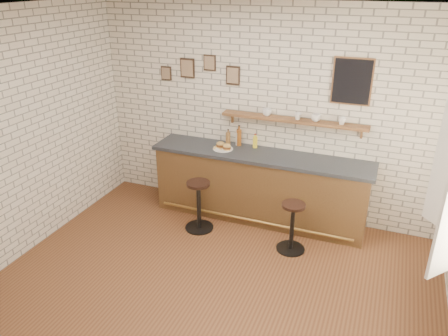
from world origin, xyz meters
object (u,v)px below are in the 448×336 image
at_px(sandwich_plate, 223,149).
at_px(shelf_cup_d, 342,121).
at_px(ciabatta_sandwich, 224,146).
at_px(condiment_bottle_yellow, 255,142).
at_px(bar_stool_left, 199,204).
at_px(shelf_cup_b, 298,116).
at_px(bitters_bottle_brown, 228,138).
at_px(bitters_bottle_white, 238,138).
at_px(shelf_cup_c, 316,118).
at_px(bar_stool_right, 292,225).
at_px(bitters_bottle_amber, 239,137).
at_px(bar_counter, 259,186).
at_px(shelf_cup_a, 267,112).

height_order(sandwich_plate, shelf_cup_d, shelf_cup_d).
height_order(ciabatta_sandwich, condiment_bottle_yellow, condiment_bottle_yellow).
height_order(sandwich_plate, bar_stool_left, sandwich_plate).
xyz_separation_m(bar_stool_left, shelf_cup_b, (1.12, 0.80, 1.16)).
bearing_deg(condiment_bottle_yellow, ciabatta_sandwich, -149.98).
xyz_separation_m(sandwich_plate, ciabatta_sandwich, (0.01, 0.00, 0.05)).
xyz_separation_m(sandwich_plate, bitters_bottle_brown, (-0.01, 0.23, 0.08)).
xyz_separation_m(bitters_bottle_white, shelf_cup_b, (0.85, 0.00, 0.43)).
xyz_separation_m(condiment_bottle_yellow, shelf_cup_c, (0.83, 0.00, 0.45)).
distance_m(ciabatta_sandwich, shelf_cup_d, 1.65).
distance_m(bitters_bottle_brown, bar_stool_right, 1.63).
xyz_separation_m(bitters_bottle_brown, bitters_bottle_amber, (0.17, 0.00, 0.03)).
relative_size(bitters_bottle_white, shelf_cup_b, 2.69).
bearing_deg(condiment_bottle_yellow, shelf_cup_b, 0.20).
height_order(bitters_bottle_white, bar_stool_left, bitters_bottle_white).
bearing_deg(bar_counter, ciabatta_sandwich, -177.01).
distance_m(bitters_bottle_amber, bar_stool_right, 1.53).
bearing_deg(shelf_cup_b, sandwich_plate, 141.64).
bearing_deg(bitters_bottle_amber, shelf_cup_d, 0.08).
relative_size(bitters_bottle_amber, condiment_bottle_yellow, 1.47).
bearing_deg(bar_stool_left, condiment_bottle_yellow, 55.86).
bearing_deg(bitters_bottle_amber, shelf_cup_b, 0.14).
distance_m(condiment_bottle_yellow, shelf_cup_a, 0.48).
bearing_deg(shelf_cup_d, ciabatta_sandwich, 161.69).
relative_size(bitters_bottle_amber, shelf_cup_b, 3.27).
xyz_separation_m(bar_counter, condiment_bottle_yellow, (-0.15, 0.20, 0.59)).
bearing_deg(condiment_bottle_yellow, sandwich_plate, -150.67).
distance_m(bitters_bottle_white, bar_stool_left, 1.11).
height_order(bar_counter, shelf_cup_a, shelf_cup_a).
xyz_separation_m(bitters_bottle_white, bitters_bottle_amber, (0.02, 0.00, 0.02)).
bearing_deg(ciabatta_sandwich, shelf_cup_b, 13.18).
height_order(bar_counter, bar_stool_left, bar_counter).
bearing_deg(ciabatta_sandwich, shelf_cup_a, 22.62).
height_order(ciabatta_sandwich, bitters_bottle_brown, bitters_bottle_brown).
bearing_deg(bitters_bottle_amber, bitters_bottle_brown, -180.00).
height_order(bar_counter, shelf_cup_b, shelf_cup_b).
bearing_deg(shelf_cup_c, bar_stool_left, 105.52).
height_order(sandwich_plate, bitters_bottle_white, bitters_bottle_white).
height_order(bitters_bottle_white, shelf_cup_b, shelf_cup_b).
xyz_separation_m(ciabatta_sandwich, condiment_bottle_yellow, (0.39, 0.23, 0.03)).
bearing_deg(shelf_cup_a, bitters_bottle_brown, 160.89).
relative_size(shelf_cup_b, shelf_cup_d, 0.93).
bearing_deg(bar_counter, shelf_cup_c, 16.45).
bearing_deg(shelf_cup_a, condiment_bottle_yellow, 161.44).
distance_m(sandwich_plate, bitters_bottle_white, 0.28).
xyz_separation_m(sandwich_plate, bitters_bottle_amber, (0.16, 0.23, 0.12)).
bearing_deg(sandwich_plate, bar_counter, 2.93).
relative_size(ciabatta_sandwich, condiment_bottle_yellow, 1.25).
bearing_deg(ciabatta_sandwich, bar_stool_left, -104.43).
height_order(shelf_cup_a, shelf_cup_c, same).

